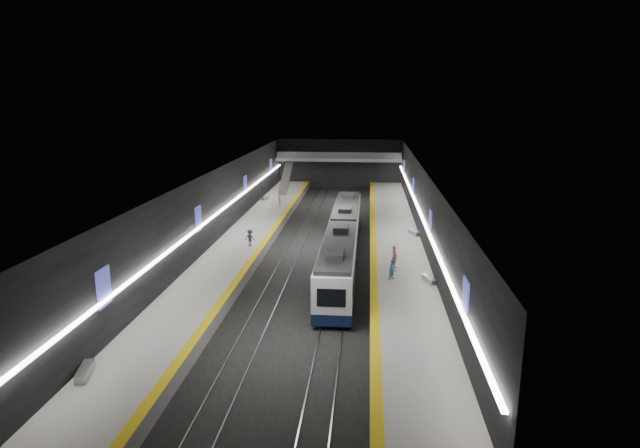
# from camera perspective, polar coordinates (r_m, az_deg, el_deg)

# --- Properties ---
(ground) EXTENTS (70.00, 70.00, 0.00)m
(ground) POSITION_cam_1_polar(r_m,az_deg,el_deg) (54.27, 0.05, -2.39)
(ground) COLOR black
(ground) RESTS_ON ground
(ceiling) EXTENTS (20.00, 70.00, 0.04)m
(ceiling) POSITION_cam_1_polar(r_m,az_deg,el_deg) (52.63, 0.05, 6.01)
(ceiling) COLOR beige
(ceiling) RESTS_ON wall_left
(wall_left) EXTENTS (0.04, 70.00, 8.00)m
(wall_left) POSITION_cam_1_polar(r_m,az_deg,el_deg) (55.09, -10.37, 1.91)
(wall_left) COLOR black
(wall_left) RESTS_ON ground
(wall_right) EXTENTS (0.04, 70.00, 8.00)m
(wall_right) POSITION_cam_1_polar(r_m,az_deg,el_deg) (53.36, 10.81, 1.51)
(wall_right) COLOR black
(wall_right) RESTS_ON ground
(wall_back) EXTENTS (20.00, 0.04, 8.00)m
(wall_back) POSITION_cam_1_polar(r_m,az_deg,el_deg) (87.77, 2.12, 6.43)
(wall_back) COLOR black
(wall_back) RESTS_ON ground
(wall_front) EXTENTS (20.00, 0.04, 8.00)m
(wall_front) POSITION_cam_1_polar(r_m,az_deg,el_deg) (20.73, -9.17, -18.53)
(wall_front) COLOR black
(wall_front) RESTS_ON ground
(platform_left) EXTENTS (5.00, 70.00, 1.00)m
(platform_left) POSITION_cam_1_polar(r_m,az_deg,el_deg) (55.29, -7.72, -1.68)
(platform_left) COLOR slate
(platform_left) RESTS_ON ground
(tile_surface_left) EXTENTS (5.00, 70.00, 0.02)m
(tile_surface_left) POSITION_cam_1_polar(r_m,az_deg,el_deg) (55.16, -7.73, -1.17)
(tile_surface_left) COLOR #979793
(tile_surface_left) RESTS_ON platform_left
(tactile_strip_left) EXTENTS (0.60, 70.00, 0.02)m
(tactile_strip_left) POSITION_cam_1_polar(r_m,az_deg,el_deg) (54.71, -5.49, -1.22)
(tactile_strip_left) COLOR yellow
(tactile_strip_left) RESTS_ON platform_left
(platform_right) EXTENTS (5.00, 70.00, 1.00)m
(platform_right) POSITION_cam_1_polar(r_m,az_deg,el_deg) (54.00, 8.01, -2.06)
(platform_right) COLOR slate
(platform_right) RESTS_ON ground
(tile_surface_right) EXTENTS (5.00, 70.00, 0.02)m
(tile_surface_right) POSITION_cam_1_polar(r_m,az_deg,el_deg) (53.87, 8.02, -1.54)
(tile_surface_right) COLOR #979793
(tile_surface_right) RESTS_ON platform_right
(tactile_strip_right) EXTENTS (0.60, 70.00, 0.02)m
(tactile_strip_right) POSITION_cam_1_polar(r_m,az_deg,el_deg) (53.80, 5.68, -1.48)
(tactile_strip_right) COLOR yellow
(tactile_strip_right) RESTS_ON platform_right
(rails) EXTENTS (6.52, 70.00, 0.12)m
(rails) POSITION_cam_1_polar(r_m,az_deg,el_deg) (54.25, 0.05, -2.33)
(rails) COLOR gray
(rails) RESTS_ON ground
(train) EXTENTS (2.69, 30.04, 3.60)m
(train) POSITION_cam_1_polar(r_m,az_deg,el_deg) (48.73, 2.45, -1.59)
(train) COLOR #0E1636
(train) RESTS_ON ground
(ad_posters) EXTENTS (19.94, 53.50, 2.20)m
(ad_posters) POSITION_cam_1_polar(r_m,az_deg,el_deg) (54.18, 0.15, 2.48)
(ad_posters) COLOR #383DAA
(ad_posters) RESTS_ON wall_left
(cove_light_left) EXTENTS (0.25, 68.60, 0.12)m
(cove_light_left) POSITION_cam_1_polar(r_m,az_deg,el_deg) (55.08, -10.16, 1.70)
(cove_light_left) COLOR white
(cove_light_left) RESTS_ON wall_left
(cove_light_right) EXTENTS (0.25, 68.60, 0.12)m
(cove_light_right) POSITION_cam_1_polar(r_m,az_deg,el_deg) (53.39, 10.59, 1.31)
(cove_light_right) COLOR white
(cove_light_right) RESTS_ON wall_right
(mezzanine_bridge) EXTENTS (20.00, 3.00, 1.50)m
(mezzanine_bridge) POSITION_cam_1_polar(r_m,az_deg,el_deg) (85.59, 2.05, 6.95)
(mezzanine_bridge) COLOR gray
(mezzanine_bridge) RESTS_ON wall_left
(escalator) EXTENTS (1.20, 7.50, 3.92)m
(escalator) POSITION_cam_1_polar(r_m,az_deg,el_deg) (79.82, -3.65, 4.90)
(escalator) COLOR #99999E
(escalator) RESTS_ON platform_left
(bench_left_near) EXTENTS (0.99, 2.01, 0.47)m
(bench_left_near) POSITION_cam_1_polar(r_m,az_deg,el_deg) (30.69, -23.79, -14.22)
(bench_left_near) COLOR #99999E
(bench_left_near) RESTS_ON platform_left
(bench_left_far) EXTENTS (0.82, 1.72, 0.41)m
(bench_left_far) POSITION_cam_1_polar(r_m,az_deg,el_deg) (73.65, -5.88, 2.77)
(bench_left_far) COLOR #99999E
(bench_left_far) RESTS_ON platform_left
(bench_right_near) EXTENTS (1.01, 1.79, 0.42)m
(bench_right_near) POSITION_cam_1_polar(r_m,az_deg,el_deg) (41.94, 11.56, -5.82)
(bench_right_near) COLOR #99999E
(bench_right_near) RESTS_ON platform_right
(bench_right_far) EXTENTS (1.18, 1.88, 0.45)m
(bench_right_far) POSITION_cam_1_polar(r_m,az_deg,el_deg) (55.63, 10.01, -0.90)
(bench_right_far) COLOR #99999E
(bench_right_far) RESTS_ON platform_right
(passenger_right_a) EXTENTS (0.68, 0.79, 1.84)m
(passenger_right_a) POSITION_cam_1_polar(r_m,az_deg,el_deg) (44.79, 7.94, -3.46)
(passenger_right_a) COLOR #B15D42
(passenger_right_a) RESTS_ON platform_right
(passenger_right_b) EXTENTS (0.98, 1.01, 1.64)m
(passenger_right_b) POSITION_cam_1_polar(r_m,az_deg,el_deg) (41.86, 7.82, -4.82)
(passenger_right_b) COLOR teal
(passenger_right_b) RESTS_ON platform_right
(passenger_left_a) EXTENTS (0.51, 0.98, 1.61)m
(passenger_left_a) POSITION_cam_1_polar(r_m,az_deg,el_deg) (68.84, -4.34, 2.55)
(passenger_left_a) COLOR beige
(passenger_left_a) RESTS_ON platform_left
(passenger_left_b) EXTENTS (1.16, 0.85, 1.60)m
(passenger_left_b) POSITION_cam_1_polar(r_m,az_deg,el_deg) (50.92, -7.47, -1.49)
(passenger_left_b) COLOR #3A3940
(passenger_left_b) RESTS_ON platform_left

